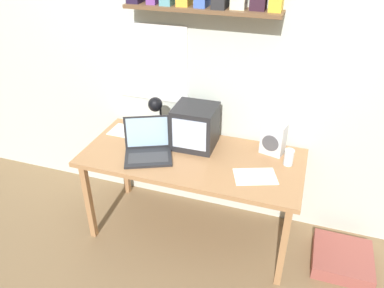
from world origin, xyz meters
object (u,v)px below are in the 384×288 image
object	(u,v)px
crt_monitor	(195,126)
juice_glass	(289,158)
laptop	(148,146)
desk_lamp	(157,110)
open_notebook	(124,131)
floor_cushion	(342,259)
corner_desk	(192,163)
space_heater	(273,139)
loose_paper_near_monitor	(255,176)

from	to	relation	value
crt_monitor	juice_glass	xyz separation A→B (m)	(0.70, -0.05, -0.11)
juice_glass	laptop	bearing A→B (deg)	-169.34
desk_lamp	open_notebook	xyz separation A→B (m)	(-0.30, 0.00, -0.24)
crt_monitor	floor_cushion	xyz separation A→B (m)	(1.19, -0.13, -0.84)
corner_desk	open_notebook	distance (m)	0.67
space_heater	corner_desk	bearing A→B (deg)	-143.06
juice_glass	crt_monitor	bearing A→B (deg)	176.18
crt_monitor	floor_cushion	size ratio (longest dim) A/B	0.75
juice_glass	space_heater	world-z (taller)	space_heater
open_notebook	desk_lamp	bearing A→B (deg)	-0.27
corner_desk	space_heater	bearing A→B (deg)	22.83
juice_glass	space_heater	size ratio (longest dim) A/B	0.49
crt_monitor	open_notebook	distance (m)	0.64
corner_desk	floor_cushion	world-z (taller)	corner_desk
laptop	juice_glass	bearing A→B (deg)	-13.52
juice_glass	floor_cushion	xyz separation A→B (m)	(0.49, -0.09, -0.73)
open_notebook	floor_cushion	xyz separation A→B (m)	(1.81, -0.16, -0.68)
laptop	space_heater	size ratio (longest dim) A/B	1.75
crt_monitor	open_notebook	bearing A→B (deg)	176.92
corner_desk	laptop	xyz separation A→B (m)	(-0.31, -0.08, 0.13)
crt_monitor	loose_paper_near_monitor	world-z (taller)	crt_monitor
corner_desk	juice_glass	world-z (taller)	juice_glass
open_notebook	loose_paper_near_monitor	world-z (taller)	same
desk_lamp	floor_cushion	world-z (taller)	desk_lamp
desk_lamp	laptop	bearing A→B (deg)	-72.58
laptop	open_notebook	distance (m)	0.43
juice_glass	loose_paper_near_monitor	bearing A→B (deg)	-131.12
desk_lamp	space_heater	distance (m)	0.89
laptop	desk_lamp	size ratio (longest dim) A/B	1.22
crt_monitor	floor_cushion	bearing A→B (deg)	-7.35
laptop	space_heater	distance (m)	0.91
corner_desk	crt_monitor	distance (m)	0.27
crt_monitor	laptop	bearing A→B (deg)	-141.79
laptop	loose_paper_near_monitor	distance (m)	0.80
open_notebook	floor_cushion	distance (m)	1.94
juice_glass	corner_desk	bearing A→B (deg)	-170.88
loose_paper_near_monitor	desk_lamp	bearing A→B (deg)	160.79
crt_monitor	floor_cushion	distance (m)	1.46
corner_desk	open_notebook	world-z (taller)	open_notebook
open_notebook	corner_desk	bearing A→B (deg)	-15.42
space_heater	loose_paper_near_monitor	xyz separation A→B (m)	(-0.06, -0.34, -0.12)
crt_monitor	space_heater	xyz separation A→B (m)	(0.57, 0.07, -0.04)
open_notebook	loose_paper_near_monitor	xyz separation A→B (m)	(1.13, -0.29, 0.00)
floor_cushion	desk_lamp	bearing A→B (deg)	174.07
loose_paper_near_monitor	crt_monitor	bearing A→B (deg)	152.45
corner_desk	juice_glass	size ratio (longest dim) A/B	13.57
crt_monitor	loose_paper_near_monitor	distance (m)	0.59
open_notebook	loose_paper_near_monitor	bearing A→B (deg)	-14.36
desk_lamp	space_heater	size ratio (longest dim) A/B	1.43
juice_glass	desk_lamp	bearing A→B (deg)	176.13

